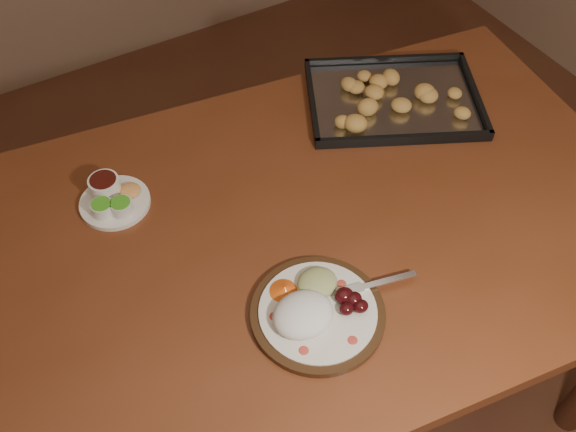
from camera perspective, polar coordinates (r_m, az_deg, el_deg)
dining_table at (r=1.37m, az=0.53°, el=-3.74°), size 1.61×1.09×0.75m
dinner_plate at (r=1.16m, az=2.35°, el=-8.33°), size 0.32×0.24×0.06m
condiment_saucer at (r=1.37m, az=-15.36°, el=1.56°), size 0.15×0.15×0.05m
baking_tray at (r=1.57m, az=9.39°, el=10.33°), size 0.49×0.44×0.04m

